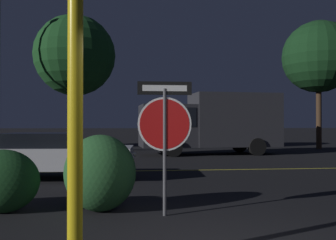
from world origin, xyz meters
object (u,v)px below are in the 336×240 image
(yellow_pole_left, at_px, (75,117))
(hedge_bush_2, at_px, (100,173))
(hedge_bush_1, at_px, (2,181))
(stop_sign, at_px, (165,123))
(passing_car_2, at_px, (45,155))
(tree_2, at_px, (319,57))
(delivery_truck, at_px, (209,122))
(tree_1, at_px, (75,56))

(yellow_pole_left, bearing_deg, hedge_bush_2, 88.90)
(yellow_pole_left, height_order, hedge_bush_1, yellow_pole_left)
(yellow_pole_left, distance_m, hedge_bush_1, 3.41)
(stop_sign, xyz_separation_m, passing_car_2, (-2.88, 4.47, -0.87))
(stop_sign, relative_size, tree_2, 0.29)
(stop_sign, xyz_separation_m, yellow_pole_left, (-1.14, -2.33, 0.05))
(hedge_bush_1, height_order, delivery_truck, delivery_truck)
(tree_2, bearing_deg, hedge_bush_2, -128.82)
(hedge_bush_2, bearing_deg, yellow_pole_left, -91.10)
(tree_2, bearing_deg, passing_car_2, -141.65)
(yellow_pole_left, bearing_deg, hedge_bush_1, 119.48)
(hedge_bush_1, bearing_deg, passing_car_2, 92.00)
(yellow_pole_left, xyz_separation_m, hedge_bush_2, (0.05, 2.77, -0.92))
(tree_1, bearing_deg, delivery_truck, -19.25)
(stop_sign, relative_size, hedge_bush_2, 1.67)
(hedge_bush_1, xyz_separation_m, delivery_truck, (6.18, 11.73, 1.09))
(passing_car_2, xyz_separation_m, tree_2, (13.87, 10.97, 4.94))
(hedge_bush_2, xyz_separation_m, tree_1, (-2.38, 14.20, 4.59))
(stop_sign, distance_m, hedge_bush_2, 1.46)
(delivery_truck, bearing_deg, hedge_bush_1, 147.94)
(stop_sign, height_order, tree_1, tree_1)
(hedge_bush_2, xyz_separation_m, passing_car_2, (-1.79, 4.04, -0.00))
(tree_1, distance_m, tree_2, 14.48)
(tree_1, xyz_separation_m, tree_2, (14.45, 0.81, 0.35))
(hedge_bush_1, distance_m, tree_2, 20.92)
(tree_1, bearing_deg, hedge_bush_1, -87.05)
(stop_sign, relative_size, delivery_truck, 0.32)
(delivery_truck, xyz_separation_m, tree_2, (7.55, 3.22, 3.97))
(stop_sign, height_order, tree_2, tree_2)
(stop_sign, bearing_deg, tree_1, 103.85)
(hedge_bush_2, bearing_deg, tree_2, 51.18)
(delivery_truck, bearing_deg, hedge_bush_2, 154.70)
(tree_1, bearing_deg, passing_car_2, -86.68)
(passing_car_2, bearing_deg, hedge_bush_1, 5.71)
(yellow_pole_left, height_order, tree_1, tree_1)
(delivery_truck, height_order, tree_2, tree_2)
(passing_car_2, xyz_separation_m, delivery_truck, (6.31, 7.75, 0.96))
(hedge_bush_1, relative_size, delivery_truck, 0.18)
(hedge_bush_1, distance_m, tree_1, 14.92)
(hedge_bush_2, distance_m, passing_car_2, 4.42)
(stop_sign, bearing_deg, hedge_bush_2, 158.78)
(stop_sign, relative_size, yellow_pole_left, 0.70)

